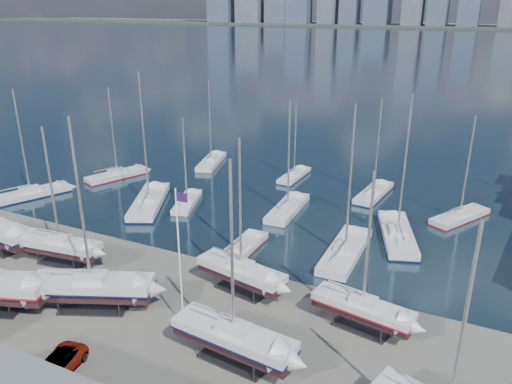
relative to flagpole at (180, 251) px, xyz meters
The scene contains 22 objects.
ground 8.08m from the flagpole, behind, with size 1400.00×1400.00×0.00m, color #605E59.
water 310.70m from the flagpole, 90.75° to the left, with size 1400.00×600.00×0.40m, color #1B2E40.
far_shore 570.63m from the flagpole, 90.41° to the left, with size 1400.00×80.00×2.20m, color #2D332D.
sailboat_cradle_2 18.22m from the flagpole, 167.85° to the left, with size 8.83×3.44×14.18m.
sailboat_cradle_3 9.94m from the flagpole, behind, with size 10.78×6.77×16.85m.
sailboat_cradle_4 8.69m from the flagpole, 76.90° to the left, with size 9.01×4.06×14.34m.
sailboat_cradle_5 7.62m from the flagpole, 18.09° to the right, with size 9.85×3.66×15.59m.
sailboat_cradle_6 15.21m from the flagpole, 25.03° to the left, with size 8.52×3.65×13.54m.
sailboat_moored_0 38.81m from the flagpole, 156.18° to the left, with size 6.81×10.58×15.39m.
sailboat_moored_1 40.69m from the flagpole, 137.90° to the left, with size 6.01×9.84×14.25m.
sailboat_moored_2 44.42m from the flagpole, 117.65° to the left, with size 5.02×9.89×14.39m.
sailboat_moored_3 28.08m from the flagpole, 132.94° to the left, with size 8.18×12.34×18.01m.
sailboat_moored_4 27.40m from the flagpole, 122.61° to the left, with size 4.67×8.28×12.05m.
sailboat_moored_5 39.43m from the flagpole, 98.33° to the left, with size 2.52×8.23×12.20m.
sailboat_moored_6 15.12m from the flagpole, 97.69° to the left, with size 2.52×8.82×13.16m.
sailboat_moored_7 26.76m from the flagpole, 93.46° to the left, with size 3.25×9.98×14.87m.
sailboat_moored_8 37.35m from the flagpole, 79.08° to the left, with size 3.61×9.70×14.17m.
sailboat_moored_9 20.65m from the flagpole, 64.84° to the left, with size 3.29×11.14×16.74m.
sailboat_moored_10 27.91m from the flagpole, 62.74° to the left, with size 6.60×11.82×17.03m.
sailboat_moored_11 38.10m from the flagpole, 60.82° to the left, with size 6.61×9.08×13.46m.
car_c 11.83m from the flagpole, 120.57° to the right, with size 2.37×5.14×1.43m, color gray.
flagpole is the anchor object (origin of this frame).
Camera 1 is at (24.11, -38.80, 24.76)m, focal length 35.00 mm.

